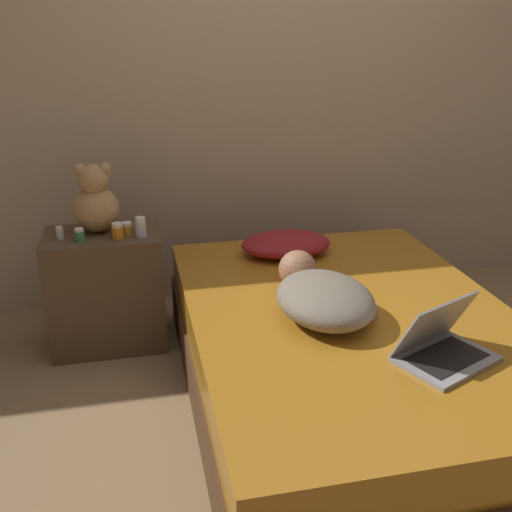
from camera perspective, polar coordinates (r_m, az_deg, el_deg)
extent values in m
plane|color=#937551|center=(2.70, 8.55, -13.22)|extent=(12.00, 12.00, 0.00)
cube|color=tan|center=(3.39, 2.32, 17.69)|extent=(8.00, 0.06, 2.60)
cube|color=#4C331E|center=(2.63, 8.70, -11.08)|extent=(1.33, 1.87, 0.24)
cube|color=#B2721E|center=(2.53, 8.97, -7.04)|extent=(1.30, 1.84, 0.18)
cube|color=brown|center=(3.04, -14.04, -3.13)|extent=(0.55, 0.36, 0.58)
ellipsoid|color=maroon|center=(3.02, 2.87, 1.15)|extent=(0.46, 0.31, 0.11)
ellipsoid|color=gray|center=(2.38, 6.59, -4.12)|extent=(0.41, 0.50, 0.17)
sphere|color=#A87556|center=(2.64, 3.99, -1.27)|extent=(0.17, 0.17, 0.17)
cylinder|color=#A87556|center=(2.48, 9.90, -4.47)|extent=(0.08, 0.22, 0.06)
cube|color=#9E9EA3|center=(2.21, 17.65, -9.35)|extent=(0.40, 0.35, 0.02)
cube|color=black|center=(2.21, 17.68, -9.13)|extent=(0.31, 0.26, 0.00)
cube|color=#9E9EA3|center=(2.19, 16.65, -6.16)|extent=(0.34, 0.23, 0.21)
cube|color=black|center=(2.19, 16.65, -6.16)|extent=(0.30, 0.20, 0.18)
sphere|color=tan|center=(2.94, -14.95, 4.31)|extent=(0.22, 0.22, 0.22)
sphere|color=tan|center=(2.91, -15.23, 7.06)|extent=(0.14, 0.14, 0.14)
sphere|color=tan|center=(2.90, -16.44, 7.90)|extent=(0.06, 0.06, 0.06)
sphere|color=tan|center=(2.89, -14.20, 8.10)|extent=(0.06, 0.06, 0.06)
cylinder|color=orange|center=(2.84, -13.03, 2.19)|extent=(0.05, 0.05, 0.06)
cylinder|color=white|center=(2.83, -13.10, 2.91)|extent=(0.05, 0.05, 0.02)
cylinder|color=#3D8E4C|center=(2.86, -16.45, 1.83)|extent=(0.04, 0.04, 0.05)
cylinder|color=white|center=(2.85, -16.51, 2.40)|extent=(0.04, 0.04, 0.01)
cylinder|color=white|center=(2.92, -18.17, 2.01)|extent=(0.03, 0.03, 0.05)
cylinder|color=white|center=(2.91, -18.24, 2.55)|extent=(0.03, 0.03, 0.01)
cylinder|color=#3866B2|center=(2.90, -10.75, 2.64)|extent=(0.03, 0.03, 0.05)
cylinder|color=white|center=(2.89, -10.80, 3.24)|extent=(0.03, 0.03, 0.01)
cylinder|color=silver|center=(2.84, -10.91, 2.52)|extent=(0.05, 0.05, 0.07)
cylinder|color=white|center=(2.83, -10.97, 3.43)|extent=(0.05, 0.05, 0.02)
cylinder|color=gold|center=(2.88, -12.18, 2.44)|extent=(0.05, 0.05, 0.05)
cylinder|color=white|center=(2.87, -12.22, 3.02)|extent=(0.05, 0.05, 0.01)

